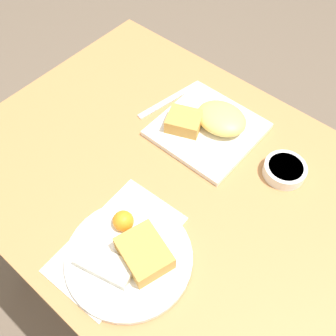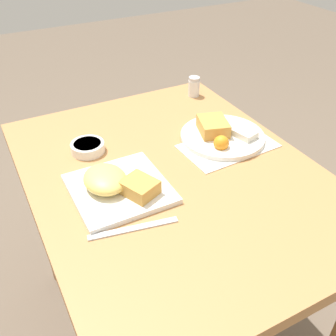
% 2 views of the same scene
% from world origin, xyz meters
% --- Properties ---
extents(ground_plane, '(8.00, 8.00, 0.00)m').
position_xyz_m(ground_plane, '(0.00, 0.00, 0.00)').
color(ground_plane, brown).
extents(dining_table, '(0.96, 0.74, 0.72)m').
position_xyz_m(dining_table, '(0.00, 0.00, 0.62)').
color(dining_table, '#B27A47').
rests_on(dining_table, ground_plane).
extents(menu_card, '(0.17, 0.28, 0.00)m').
position_xyz_m(menu_card, '(-0.03, 0.20, 0.72)').
color(menu_card, silver).
rests_on(menu_card, dining_table).
extents(plate_square_near, '(0.23, 0.23, 0.06)m').
position_xyz_m(plate_square_near, '(0.01, -0.17, 0.74)').
color(plate_square_near, white).
rests_on(plate_square_near, dining_table).
extents(plate_oval_far, '(0.25, 0.25, 0.05)m').
position_xyz_m(plate_oval_far, '(-0.08, 0.21, 0.74)').
color(plate_oval_far, white).
rests_on(plate_oval_far, menu_card).
extents(sauce_ramekin, '(0.10, 0.10, 0.03)m').
position_xyz_m(sauce_ramekin, '(-0.20, -0.17, 0.73)').
color(sauce_ramekin, white).
rests_on(sauce_ramekin, dining_table).
extents(butter_knife, '(0.05, 0.20, 0.00)m').
position_xyz_m(butter_knife, '(0.15, -0.18, 0.72)').
color(butter_knife, silver).
rests_on(butter_knife, dining_table).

